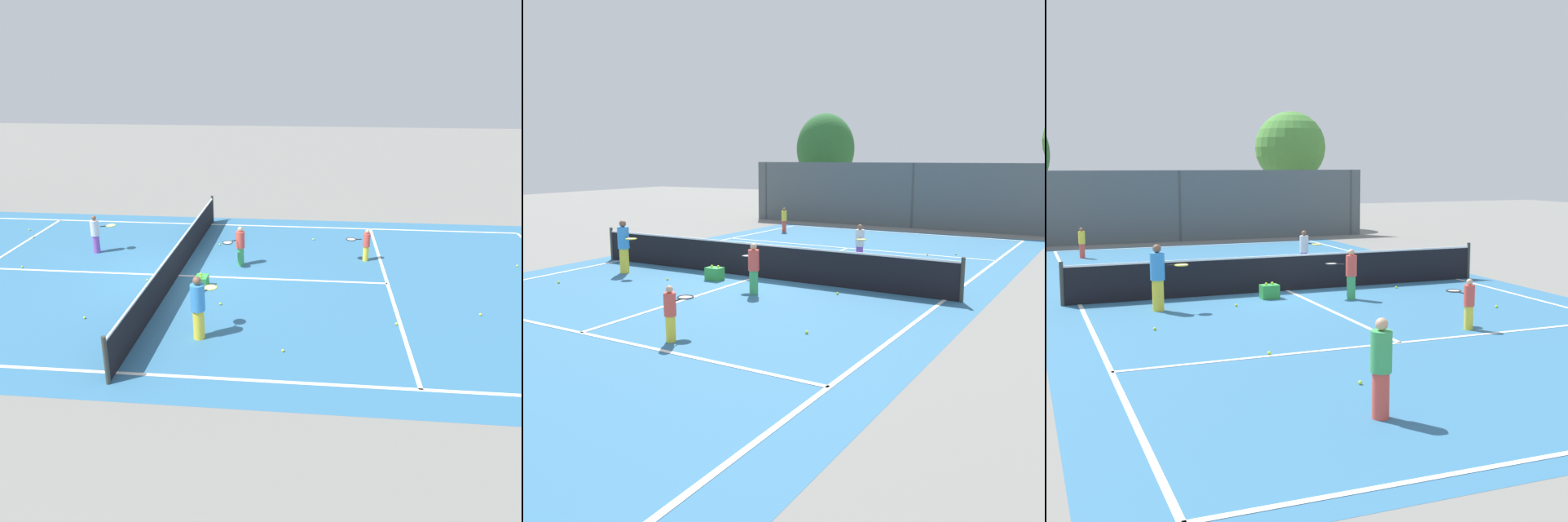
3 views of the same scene
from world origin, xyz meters
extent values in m
plane|color=slate|center=(0.00, 0.00, 0.00)|extent=(80.00, 80.00, 0.00)
cube|color=teal|center=(0.00, 0.00, 0.00)|extent=(13.00, 25.00, 0.00)
cube|color=white|center=(-5.50, 0.00, 0.01)|extent=(0.10, 24.00, 0.01)
cube|color=white|center=(5.50, 0.00, 0.01)|extent=(0.10, 24.00, 0.01)
cube|color=white|center=(0.00, -6.40, 0.01)|extent=(11.00, 0.10, 0.01)
cube|color=white|center=(0.00, 0.00, 0.01)|extent=(0.10, 12.80, 0.01)
cylinder|color=#333833|center=(-5.90, 0.00, 0.55)|extent=(0.10, 0.10, 1.10)
cylinder|color=#333833|center=(5.90, 0.00, 0.55)|extent=(0.10, 0.10, 1.10)
cube|color=black|center=(0.00, 0.00, 0.47)|extent=(11.80, 0.03, 0.95)
cube|color=white|center=(0.00, 0.00, 0.97)|extent=(11.80, 0.04, 0.05)
cylinder|color=yellow|center=(-3.81, -1.47, 0.37)|extent=(0.27, 0.27, 0.74)
cylinder|color=#388CD8|center=(-3.81, -1.47, 1.07)|extent=(0.34, 0.34, 0.65)
sphere|color=brown|center=(-3.81, -1.47, 1.50)|extent=(0.20, 0.20, 0.20)
cylinder|color=black|center=(-3.51, -1.59, 1.10)|extent=(0.20, 0.10, 0.03)
torus|color=yellow|center=(-3.28, -1.68, 1.10)|extent=(0.43, 0.43, 0.03)
cylinder|color=silver|center=(-3.28, -1.68, 1.10)|extent=(0.36, 0.36, 0.00)
cylinder|color=purple|center=(1.81, 3.31, 0.31)|extent=(0.23, 0.23, 0.62)
cylinder|color=silver|center=(1.81, 3.31, 0.89)|extent=(0.28, 0.28, 0.54)
sphere|color=brown|center=(1.81, 3.31, 1.25)|extent=(0.17, 0.17, 0.17)
cylinder|color=black|center=(1.95, 3.06, 0.92)|extent=(0.12, 0.19, 0.03)
torus|color=yellow|center=(2.06, 2.84, 0.92)|extent=(0.45, 0.45, 0.03)
cylinder|color=silver|center=(2.06, 2.84, 0.92)|extent=(0.37, 0.37, 0.00)
cylinder|color=yellow|center=(1.92, -5.90, 0.25)|extent=(0.19, 0.19, 0.51)
cylinder|color=#E54C3F|center=(1.92, -5.90, 0.73)|extent=(0.23, 0.23, 0.44)
sphere|color=tan|center=(1.92, -5.90, 1.02)|extent=(0.14, 0.14, 0.14)
cylinder|color=black|center=(1.89, -5.63, 0.75)|extent=(0.05, 0.20, 0.03)
torus|color=black|center=(1.87, -5.39, 0.75)|extent=(0.36, 0.36, 0.03)
cylinder|color=silver|center=(1.87, -5.39, 0.75)|extent=(0.30, 0.30, 0.00)
cylinder|color=#3FA559|center=(1.10, -1.81, 0.30)|extent=(0.22, 0.22, 0.61)
cylinder|color=#E54C3F|center=(1.10, -1.81, 0.88)|extent=(0.28, 0.28, 0.53)
sphere|color=tan|center=(1.10, -1.81, 1.23)|extent=(0.17, 0.17, 0.17)
cylinder|color=black|center=(0.88, -1.63, 0.90)|extent=(0.17, 0.15, 0.03)
torus|color=black|center=(0.69, -1.46, 0.90)|extent=(0.47, 0.47, 0.03)
cylinder|color=silver|center=(0.69, -1.46, 0.90)|extent=(0.39, 0.39, 0.00)
cube|color=green|center=(-0.83, -0.93, 0.18)|extent=(0.46, 0.35, 0.36)
sphere|color=#CCE533|center=(-0.92, -0.93, 0.39)|extent=(0.07, 0.07, 0.07)
sphere|color=#CCE533|center=(-0.73, -0.87, 0.39)|extent=(0.07, 0.07, 0.07)
sphere|color=#CCE533|center=(0.17, 5.17, 0.03)|extent=(0.07, 0.07, 0.07)
sphere|color=#CCE533|center=(-4.26, -3.52, 0.03)|extent=(0.07, 0.07, 0.07)
sphere|color=#CCE533|center=(-0.51, 0.82, 0.03)|extent=(0.07, 0.07, 0.07)
sphere|color=#CCE533|center=(2.98, -0.80, 0.03)|extent=(0.07, 0.07, 0.07)
sphere|color=#CCE533|center=(3.99, 6.94, 0.03)|extent=(0.07, 0.07, 0.07)
sphere|color=#CCE533|center=(-3.11, 1.70, 0.03)|extent=(0.07, 0.07, 0.07)
sphere|color=#CCE533|center=(3.14, 6.34, 0.03)|extent=(0.07, 0.07, 0.07)
sphere|color=#CCE533|center=(1.84, -10.75, 0.03)|extent=(0.07, 0.07, 0.07)
sphere|color=#CCE533|center=(-2.67, -6.29, 0.03)|extent=(0.07, 0.07, 0.07)
sphere|color=#CCE533|center=(-1.91, -8.56, 0.03)|extent=(0.07, 0.07, 0.07)
sphere|color=#CCE533|center=(3.91, -4.16, 0.03)|extent=(0.07, 0.07, 0.07)
sphere|color=#CCE533|center=(-1.94, -1.66, 0.03)|extent=(0.07, 0.07, 0.07)
camera|label=1|loc=(-14.91, -4.06, 6.27)|focal=36.57mm
camera|label=2|loc=(9.18, -13.99, 3.44)|focal=40.26mm
camera|label=3|loc=(-6.85, -18.67, 3.47)|focal=50.27mm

